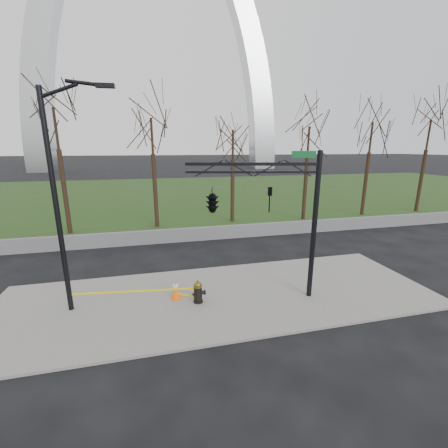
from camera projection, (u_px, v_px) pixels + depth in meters
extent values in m
plane|color=black|center=(221.00, 298.00, 12.25)|extent=(500.00, 500.00, 0.00)
cube|color=slate|center=(221.00, 297.00, 12.24)|extent=(18.00, 6.00, 0.10)
cube|color=#243914|center=(172.00, 193.00, 40.46)|extent=(120.00, 40.00, 0.06)
cube|color=#59595B|center=(194.00, 234.00, 19.66)|extent=(60.00, 0.30, 0.90)
cylinder|color=black|center=(198.00, 301.00, 11.70)|extent=(0.38, 0.38, 0.07)
cylinder|color=black|center=(198.00, 294.00, 11.63)|extent=(0.29, 0.29, 0.67)
cylinder|color=black|center=(204.00, 292.00, 11.67)|extent=(0.23, 0.18, 0.18)
cylinder|color=black|center=(194.00, 294.00, 11.58)|extent=(0.11, 0.11, 0.11)
cylinder|color=brown|center=(198.00, 286.00, 11.54)|extent=(0.34, 0.34, 0.07)
ellipsoid|color=brown|center=(198.00, 285.00, 11.52)|extent=(0.31, 0.31, 0.23)
cylinder|color=brown|center=(198.00, 282.00, 11.48)|extent=(0.07, 0.07, 0.09)
cube|color=#FF620D|center=(176.00, 298.00, 12.01)|extent=(0.52, 0.52, 0.04)
cone|color=#FF620D|center=(176.00, 289.00, 11.91)|extent=(0.31, 0.31, 0.73)
cylinder|color=white|center=(176.00, 286.00, 11.88)|extent=(0.23, 0.23, 0.11)
cylinder|color=black|center=(57.00, 209.00, 10.21)|extent=(0.18, 0.18, 8.00)
cylinder|color=black|center=(58.00, 91.00, 9.34)|extent=(1.27, 0.19, 0.56)
cylinder|color=black|center=(85.00, 83.00, 9.42)|extent=(1.21, 0.19, 0.22)
cube|color=black|center=(105.00, 86.00, 9.54)|extent=(0.61, 0.25, 0.14)
cylinder|color=black|center=(314.00, 229.00, 11.52)|extent=(0.20, 0.20, 6.00)
cube|color=black|center=(252.00, 164.00, 10.89)|extent=(4.89, 1.29, 0.12)
cube|color=black|center=(252.00, 172.00, 10.96)|extent=(4.88, 1.25, 0.08)
cube|color=#0C5926|center=(304.00, 154.00, 10.80)|extent=(0.88, 0.25, 0.25)
imported|color=black|center=(270.00, 200.00, 11.23)|extent=(0.21, 0.23, 1.00)
imported|color=black|center=(212.00, 200.00, 11.23)|extent=(1.09, 2.54, 1.00)
cube|color=yellow|center=(135.00, 291.00, 11.30)|extent=(4.81, 0.62, 0.08)
cube|color=yellow|center=(187.00, 295.00, 11.81)|extent=(0.84, 0.53, 0.08)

